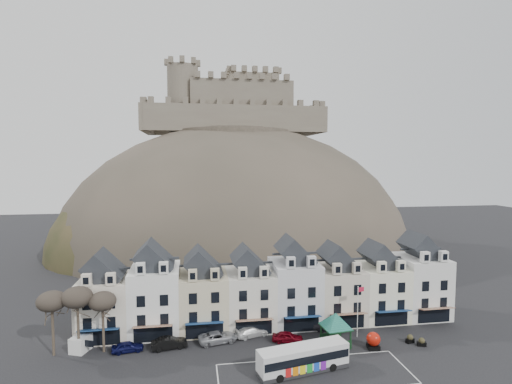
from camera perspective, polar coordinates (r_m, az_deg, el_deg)
ground at (r=49.12m, az=6.36°, el=-25.28°), size 300.00×300.00×0.00m
coach_bay_markings at (r=50.66m, az=8.34°, el=-24.31°), size 22.00×7.50×0.01m
townhouse_terrace at (r=61.23m, az=2.49°, el=-13.61°), size 54.40×9.35×11.80m
castle_hill at (r=113.34m, az=-2.32°, el=-7.76°), size 100.00×76.00×68.00m
castle at (r=118.59m, az=-3.15°, el=12.27°), size 50.20×22.20×22.00m
tree_left_far at (r=57.20m, az=-27.16°, el=-13.78°), size 3.61×3.61×8.24m
tree_left_mid at (r=56.25m, az=-24.19°, el=-13.62°), size 3.78×3.78×8.64m
tree_left_near at (r=55.76m, az=-21.09°, el=-14.42°), size 3.43×3.43×7.84m
bus at (r=50.18m, az=6.75°, el=-22.40°), size 11.12×4.67×3.06m
bus_shelter at (r=55.99m, az=11.32°, el=-17.53°), size 6.92×6.92×4.42m
red_buoy at (r=57.17m, az=16.42°, el=-19.66°), size 1.77×1.77×2.19m
flagpole at (r=58.85m, az=14.39°, el=-15.75°), size 1.02×0.31×7.20m
white_van at (r=59.70m, az=-23.20°, el=-18.91°), size 3.31×4.70×1.97m
planter_west at (r=60.55m, az=21.15°, el=-18.96°), size 1.25×0.88×1.13m
planter_east at (r=60.15m, az=22.59°, el=-19.18°), size 1.23×0.87×1.12m
car_navy at (r=56.96m, az=-17.87°, el=-20.29°), size 4.15×2.17×1.35m
car_black at (r=56.42m, az=-12.27°, el=-20.33°), size 4.79×2.37×1.51m
car_silver at (r=57.16m, az=-5.45°, el=-19.93°), size 5.54×3.43×1.46m
car_white at (r=58.62m, az=-0.61°, el=-19.29°), size 5.11×3.17×1.38m
car_maroon at (r=57.15m, az=4.52°, el=-19.95°), size 4.42×2.68×1.41m
car_charcoal at (r=61.09m, az=10.39°, el=-18.30°), size 4.75×2.84×1.48m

